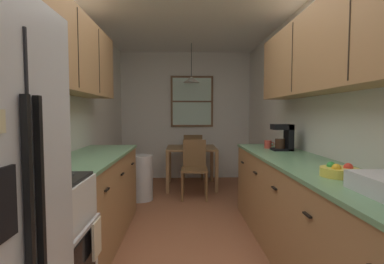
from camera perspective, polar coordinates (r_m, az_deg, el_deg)
The scene contains 22 objects.
ground_plane at distance 3.56m, azimuth -0.63°, elevation -18.11°, with size 12.00×12.00×0.00m, color #995B3D.
wall_left at distance 3.54m, azimuth -23.06°, elevation 2.63°, with size 0.10×9.00×2.55m, color silver.
wall_right at distance 3.60m, azimuth 21.40°, elevation 2.68°, with size 0.10×9.00×2.55m, color silver.
wall_back at distance 5.96m, azimuth -1.23°, elevation 3.21°, with size 4.40×0.10×2.55m, color silver.
stove_range at distance 2.14m, azimuth -29.17°, elevation -20.23°, with size 0.66×0.61×1.10m.
microwave_over_range at distance 2.04m, azimuth -33.14°, elevation 12.74°, with size 0.39×0.62×0.33m.
counter_left at distance 3.23m, azimuth -18.96°, elevation -12.18°, with size 0.64×1.86×0.90m.
upper_cabinets_left at distance 3.16m, azimuth -22.29°, elevation 13.80°, with size 0.33×1.94×0.75m.
counter_right at distance 2.73m, azimuth 22.19°, elevation -15.19°, with size 0.64×3.21×0.90m.
upper_cabinets_right at distance 2.66m, azimuth 26.25°, elevation 14.91°, with size 0.33×2.89×0.71m.
dining_table at distance 5.21m, azimuth -0.12°, elevation -4.21°, with size 0.87×0.85×0.72m.
dining_chair_near at distance 4.60m, azimuth 0.48°, elevation -6.62°, with size 0.42×0.42×0.90m.
dining_chair_far at distance 5.85m, azimuth 0.19°, elevation -4.41°, with size 0.41×0.41×0.90m.
pendant_light at distance 5.19m, azimuth -0.12°, elevation 10.26°, with size 0.28×0.28×0.68m.
back_window at distance 5.89m, azimuth -0.02°, elevation 6.00°, with size 0.85×0.05×1.02m.
trash_bin at distance 4.55m, azimuth -9.92°, elevation -8.80°, with size 0.35×0.35×0.69m, color silver.
storage_canister at distance 2.37m, azimuth -24.94°, elevation -4.95°, with size 0.12×0.12×0.16m.
dish_towel at distance 2.13m, azimuth -18.19°, elevation -19.18°, with size 0.02×0.16×0.24m, color beige.
coffee_maker at distance 3.46m, azimuth 17.66°, elevation -0.88°, with size 0.22×0.18×0.30m.
mug_spare at distance 3.63m, azimuth 14.69°, elevation -2.35°, with size 0.12×0.09×0.10m.
fruit_bowl at distance 2.18m, azimuth 26.88°, elevation -6.84°, with size 0.24×0.24×0.09m.
table_serving_bowl at distance 5.11m, azimuth 0.51°, elevation -2.75°, with size 0.21×0.21×0.06m, color #4C7299.
Camera 1 is at (-0.08, -2.31, 1.32)m, focal length 27.19 mm.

